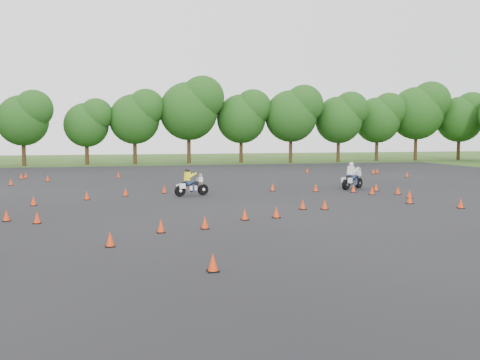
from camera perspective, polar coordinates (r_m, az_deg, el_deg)
The scene contains 6 objects.
ground at distance 22.90m, azimuth 2.38°, elevation -3.84°, with size 140.00×140.00×0.00m, color #2D5119.
asphalt_pad at distance 28.66m, azimuth -0.95°, elevation -2.04°, with size 62.00×62.00×0.00m, color black.
treeline at distance 57.59m, azimuth -2.85°, elevation 6.04°, with size 87.08×32.16×10.62m.
traffic_cones at distance 28.26m, azimuth -0.25°, elevation -1.68°, with size 31.99×33.21×0.45m.
rider_yellow at distance 30.18m, azimuth -5.14°, elevation -0.21°, with size 2.02×0.62×1.56m, color yellow, non-canonical shape.
rider_white at distance 34.52m, azimuth 11.92°, elevation 0.47°, with size 2.20×0.68×1.70m, color silver, non-canonical shape.
Camera 1 is at (-6.28, -21.74, 3.52)m, focal length 40.00 mm.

